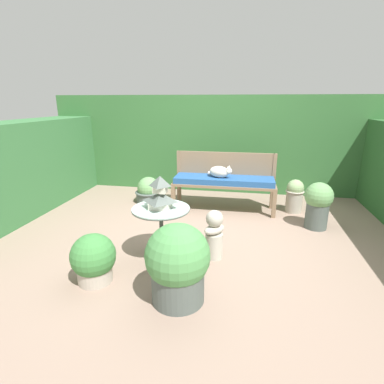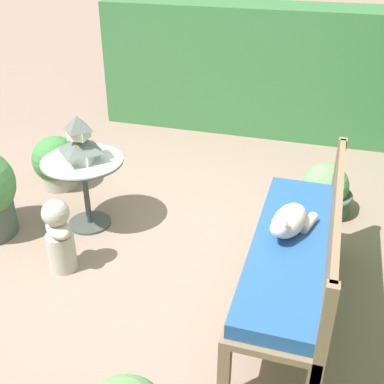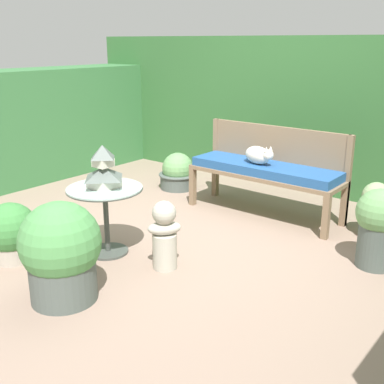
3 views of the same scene
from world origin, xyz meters
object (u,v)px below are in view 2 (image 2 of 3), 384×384
object	(u,v)px
cat	(289,221)
pagoda_birdhouse	(80,142)
patio_table	(84,175)
potted_plant_path_edge	(325,192)
potted_plant_bench_left	(56,163)
garden_bust	(59,235)
garden_bench	(290,252)

from	to	relation	value
cat	pagoda_birdhouse	xyz separation A→B (m)	(-0.48, -1.62, 0.10)
patio_table	potted_plant_path_edge	world-z (taller)	patio_table
potted_plant_path_edge	potted_plant_bench_left	world-z (taller)	potted_plant_bench_left
potted_plant_path_edge	potted_plant_bench_left	size ratio (longest dim) A/B	0.96
garden_bust	cat	bearing A→B (deg)	42.01
potted_plant_bench_left	cat	bearing A→B (deg)	65.65
cat	pagoda_birdhouse	bearing A→B (deg)	-90.06
cat	pagoda_birdhouse	world-z (taller)	pagoda_birdhouse
pagoda_birdhouse	potted_plant_path_edge	xyz separation A→B (m)	(-0.75, 1.81, -0.54)
garden_bench	cat	xyz separation A→B (m)	(-0.06, -0.03, 0.17)
patio_table	cat	bearing A→B (deg)	73.39
cat	potted_plant_bench_left	world-z (taller)	cat
garden_bust	potted_plant_path_edge	size ratio (longest dim) A/B	1.20
pagoda_birdhouse	potted_plant_path_edge	bearing A→B (deg)	112.56
patio_table	garden_bench	bearing A→B (deg)	71.64
pagoda_birdhouse	potted_plant_bench_left	distance (m)	0.92
garden_bench	potted_plant_path_edge	size ratio (longest dim) A/B	3.45
patio_table	potted_plant_bench_left	xyz separation A→B (m)	(-0.51, -0.58, -0.22)
potted_plant_path_edge	cat	bearing A→B (deg)	-8.75
cat	garden_bust	world-z (taller)	cat
garden_bench	pagoda_birdhouse	size ratio (longest dim) A/B	4.51
garden_bench	potted_plant_path_edge	distance (m)	1.34
patio_table	pagoda_birdhouse	size ratio (longest dim) A/B	1.77
patio_table	potted_plant_path_edge	bearing A→B (deg)	112.56
patio_table	pagoda_birdhouse	world-z (taller)	pagoda_birdhouse
garden_bust	potted_plant_path_edge	distance (m)	2.17
potted_plant_bench_left	pagoda_birdhouse	bearing A→B (deg)	48.45
garden_bust	garden_bench	bearing A→B (deg)	39.60
patio_table	potted_plant_bench_left	distance (m)	0.80
pagoda_birdhouse	patio_table	bearing A→B (deg)	0.00
patio_table	potted_plant_path_edge	xyz separation A→B (m)	(-0.75, 1.81, -0.27)
potted_plant_path_edge	garden_bust	bearing A→B (deg)	-52.42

